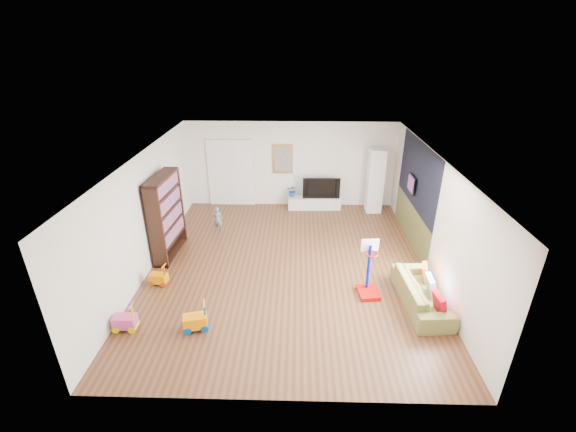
{
  "coord_description": "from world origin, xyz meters",
  "views": [
    {
      "loc": [
        0.22,
        -7.84,
        5.04
      ],
      "look_at": [
        0.0,
        0.4,
        1.15
      ],
      "focal_mm": 24.0,
      "sensor_mm": 36.0,
      "label": 1
    }
  ],
  "objects_px": {
    "media_console": "(314,203)",
    "sofa": "(421,293)",
    "bookshelf": "(166,216)",
    "basketball_hoop": "(371,270)"
  },
  "relations": [
    {
      "from": "sofa",
      "to": "basketball_hoop",
      "type": "distance_m",
      "value": 1.11
    },
    {
      "from": "sofa",
      "to": "basketball_hoop",
      "type": "relative_size",
      "value": 1.51
    },
    {
      "from": "media_console",
      "to": "basketball_hoop",
      "type": "height_order",
      "value": "basketball_hoop"
    },
    {
      "from": "media_console",
      "to": "bookshelf",
      "type": "xyz_separation_m",
      "value": [
        -3.73,
        -2.91,
        0.84
      ]
    },
    {
      "from": "media_console",
      "to": "sofa",
      "type": "bearing_deg",
      "value": -69.77
    },
    {
      "from": "media_console",
      "to": "basketball_hoop",
      "type": "relative_size",
      "value": 1.33
    },
    {
      "from": "bookshelf",
      "to": "basketball_hoop",
      "type": "relative_size",
      "value": 1.65
    },
    {
      "from": "sofa",
      "to": "basketball_hoop",
      "type": "height_order",
      "value": "basketball_hoop"
    },
    {
      "from": "sofa",
      "to": "basketball_hoop",
      "type": "bearing_deg",
      "value": 70.5
    },
    {
      "from": "bookshelf",
      "to": "sofa",
      "type": "xyz_separation_m",
      "value": [
        5.74,
        -1.9,
        -0.76
      ]
    }
  ]
}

